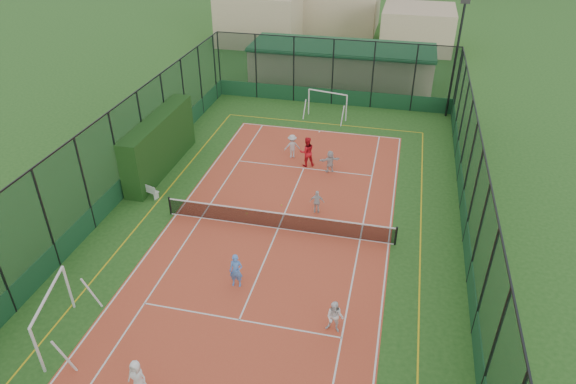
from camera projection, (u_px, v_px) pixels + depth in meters
name	position (u px, v px, depth m)	size (l,w,h in m)	color
ground	(278.00, 229.00, 25.75)	(300.00, 300.00, 0.00)	#22521C
court_slab	(278.00, 228.00, 25.75)	(11.17, 23.97, 0.01)	#BD3F2A
tennis_net	(278.00, 220.00, 25.47)	(11.67, 0.12, 1.06)	black
perimeter_fence	(278.00, 186.00, 24.44)	(18.12, 34.12, 5.00)	black
floodlight_ne	(455.00, 61.00, 35.68)	(0.60, 0.26, 8.25)	black
clubhouse	(341.00, 64.00, 43.15)	(15.20, 7.20, 3.15)	tan
hedge_left	(160.00, 144.00, 30.20)	(1.13, 7.54, 3.30)	black
white_bench	(147.00, 189.00, 28.19)	(1.51, 0.41, 0.85)	white
futsal_goal_near	(54.00, 317.00, 19.15)	(0.96, 3.32, 2.14)	white
futsal_goal_far	(327.00, 105.00, 37.08)	(3.01, 0.87, 1.94)	white
child_near_left	(137.00, 377.00, 17.30)	(0.68, 0.44, 1.39)	white
child_near_mid	(236.00, 271.00, 21.78)	(0.58, 0.38, 1.60)	#5089E3
child_near_right	(335.00, 317.00, 19.60)	(0.70, 0.54, 1.43)	white
child_far_left	(292.00, 146.00, 31.88)	(0.98, 0.57, 1.52)	silver
child_far_right	(317.00, 202.00, 26.65)	(0.76, 0.32, 1.30)	silver
child_far_back	(330.00, 161.00, 30.35)	(1.26, 0.40, 1.36)	silver
coach	(307.00, 152.00, 30.85)	(0.91, 0.71, 1.88)	red
tennis_balls	(258.00, 209.00, 27.20)	(1.87, 1.23, 0.07)	#CCE033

